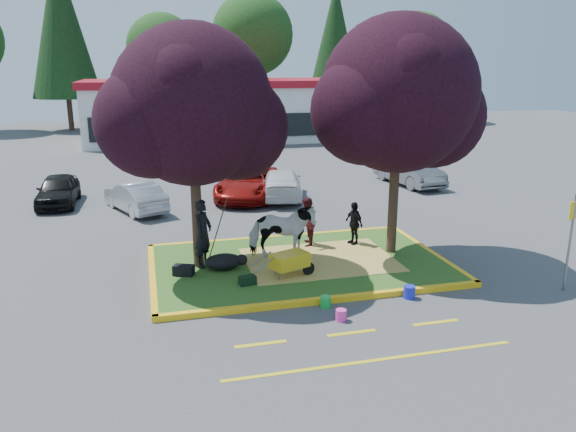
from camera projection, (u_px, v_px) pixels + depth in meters
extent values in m
plane|color=#424244|center=(299.00, 267.00, 15.98)|extent=(90.00, 90.00, 0.00)
cube|color=#2A551A|center=(299.00, 264.00, 15.96)|extent=(8.00, 5.00, 0.15)
cube|color=yellow|center=(328.00, 300.00, 13.55)|extent=(8.30, 0.16, 0.15)
cube|color=yellow|center=(278.00, 238.00, 18.37)|extent=(8.30, 0.16, 0.15)
cube|color=yellow|center=(153.00, 277.00, 14.98)|extent=(0.16, 5.30, 0.15)
cube|color=yellow|center=(429.00, 252.00, 16.94)|extent=(0.16, 5.30, 0.15)
cube|color=#CBB753|center=(320.00, 260.00, 16.09)|extent=(4.20, 3.00, 0.01)
cylinder|color=black|center=(196.00, 204.00, 15.18)|extent=(0.28, 0.28, 3.53)
sphere|color=black|center=(192.00, 105.00, 14.48)|extent=(4.20, 4.20, 4.20)
sphere|color=black|center=(236.00, 127.00, 15.11)|extent=(2.86, 2.86, 2.86)
sphere|color=black|center=(151.00, 122.00, 14.05)|extent=(2.86, 2.86, 2.86)
cylinder|color=black|center=(394.00, 191.00, 16.34)|extent=(0.28, 0.28, 3.70)
sphere|color=black|center=(399.00, 94.00, 15.61)|extent=(4.40, 4.40, 4.40)
sphere|color=black|center=(433.00, 116.00, 16.26)|extent=(2.99, 2.99, 2.99)
sphere|color=black|center=(365.00, 110.00, 15.17)|extent=(2.99, 2.99, 2.99)
cube|color=yellow|center=(261.00, 344.00, 11.58)|extent=(1.10, 0.12, 0.01)
cube|color=yellow|center=(352.00, 333.00, 12.06)|extent=(1.10, 0.12, 0.01)
cube|color=yellow|center=(436.00, 322.00, 12.54)|extent=(1.10, 0.12, 0.01)
cube|color=yellow|center=(374.00, 361.00, 10.94)|extent=(6.00, 0.10, 0.01)
cube|color=silver|center=(225.00, 112.00, 42.09)|extent=(20.00, 8.00, 4.00)
cube|color=maroon|center=(225.00, 83.00, 41.52)|extent=(20.40, 8.40, 0.50)
cube|color=black|center=(234.00, 126.00, 38.46)|extent=(19.00, 0.10, 1.60)
cylinder|color=black|center=(70.00, 107.00, 47.62)|extent=(0.44, 0.44, 3.92)
cone|color=black|center=(61.00, 24.00, 45.85)|extent=(5.60, 5.60, 11.90)
cylinder|color=black|center=(165.00, 109.00, 51.06)|extent=(0.44, 0.44, 3.08)
sphere|color=#143811|center=(162.00, 48.00, 49.66)|extent=(6.16, 6.16, 6.16)
cylinder|color=black|center=(254.00, 105.00, 51.97)|extent=(0.44, 0.44, 3.64)
sphere|color=#143811|center=(252.00, 34.00, 50.32)|extent=(7.28, 7.28, 7.28)
cylinder|color=black|center=(334.00, 104.00, 54.38)|extent=(0.44, 0.44, 3.50)
cone|color=black|center=(335.00, 39.00, 52.79)|extent=(5.00, 5.00, 10.62)
cylinder|color=black|center=(414.00, 104.00, 55.40)|extent=(0.44, 0.44, 3.22)
sphere|color=#143811|center=(417.00, 46.00, 53.94)|extent=(6.44, 6.44, 6.44)
imported|color=white|center=(282.00, 232.00, 16.01)|extent=(2.04, 1.25, 1.61)
ellipsoid|color=black|center=(223.00, 262.00, 15.27)|extent=(1.07, 0.64, 0.45)
imported|color=black|center=(203.00, 233.00, 15.36)|extent=(0.75, 0.83, 1.90)
imported|color=#44131B|center=(307.00, 222.00, 17.17)|extent=(0.77, 0.87, 1.50)
imported|color=black|center=(354.00, 223.00, 17.34)|extent=(0.53, 0.85, 1.35)
cylinder|color=black|center=(309.00, 269.00, 14.91)|extent=(0.35, 0.19, 0.34)
cylinder|color=slate|center=(279.00, 276.00, 14.52)|extent=(0.04, 0.04, 0.25)
cylinder|color=slate|center=(275.00, 271.00, 14.91)|extent=(0.04, 0.04, 0.25)
cube|color=gold|center=(290.00, 260.00, 14.70)|extent=(1.10, 0.89, 0.38)
cylinder|color=slate|center=(264.00, 265.00, 14.33)|extent=(0.60, 0.27, 0.32)
cylinder|color=slate|center=(261.00, 259.00, 14.72)|extent=(0.60, 0.27, 0.32)
cube|color=black|center=(184.00, 270.00, 14.90)|extent=(0.61, 0.49, 0.27)
cube|color=black|center=(247.00, 280.00, 14.27)|extent=(0.46, 0.33, 0.22)
cylinder|color=slate|center=(570.00, 243.00, 14.00)|extent=(0.06, 0.06, 2.51)
cube|color=yellow|center=(574.00, 210.00, 13.78)|extent=(0.35, 0.11, 0.45)
cylinder|color=green|center=(326.00, 302.00, 13.30)|extent=(0.31, 0.31, 0.27)
cylinder|color=#FF38A7|center=(341.00, 315.00, 12.61)|extent=(0.30, 0.30, 0.26)
cylinder|color=#1924CB|center=(409.00, 292.00, 13.81)|extent=(0.35, 0.35, 0.31)
imported|color=black|center=(58.00, 190.00, 22.77)|extent=(1.55, 3.65, 1.23)
imported|color=#A8ABB0|center=(135.00, 196.00, 21.79)|extent=(2.56, 3.78, 1.18)
imported|color=maroon|center=(248.00, 182.00, 23.94)|extent=(3.78, 5.33, 1.35)
imported|color=white|center=(281.00, 184.00, 23.94)|extent=(2.65, 4.54, 1.24)
imported|color=#575A5F|center=(409.00, 170.00, 26.52)|extent=(2.02, 4.40, 1.40)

